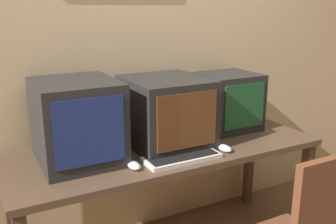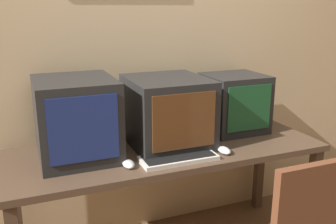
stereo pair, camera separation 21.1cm
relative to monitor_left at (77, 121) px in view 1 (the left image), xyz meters
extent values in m
cube|color=#D1B284|center=(0.50, 0.34, 0.38)|extent=(8.00, 0.05, 2.60)
cube|color=#4C3828|center=(0.50, -0.07, -0.23)|extent=(1.81, 0.65, 0.04)
cube|color=#4C3828|center=(1.36, -0.34, -0.59)|extent=(0.06, 0.06, 0.67)
cube|color=#4C3828|center=(-0.36, 0.21, -0.59)|extent=(0.06, 0.06, 0.67)
cube|color=#4C3828|center=(1.36, 0.21, -0.59)|extent=(0.06, 0.06, 0.67)
cube|color=black|center=(0.00, 0.00, 0.00)|extent=(0.41, 0.47, 0.43)
cube|color=navy|center=(0.00, -0.23, 0.01)|extent=(0.33, 0.01, 0.33)
cube|color=black|center=(0.52, 0.00, -0.02)|extent=(0.44, 0.48, 0.40)
cube|color=#563319|center=(0.52, -0.25, -0.01)|extent=(0.36, 0.01, 0.30)
cube|color=black|center=(1.02, 0.07, -0.03)|extent=(0.37, 0.34, 0.37)
cube|color=#194C28|center=(1.02, -0.10, -0.02)|extent=(0.30, 0.01, 0.28)
cube|color=beige|center=(0.48, -0.26, -0.20)|extent=(0.41, 0.17, 0.02)
cube|color=black|center=(0.48, -0.26, -0.19)|extent=(0.38, 0.14, 0.00)
ellipsoid|color=silver|center=(0.76, -0.27, -0.20)|extent=(0.06, 0.10, 0.04)
ellipsoid|color=silver|center=(0.21, -0.25, -0.20)|extent=(0.06, 0.10, 0.03)
cube|color=#A38456|center=(1.32, 0.13, -0.17)|extent=(0.09, 0.05, 0.10)
cylinder|color=white|center=(1.32, 0.10, -0.17)|extent=(0.07, 0.00, 0.07)
cube|color=brown|center=(0.71, -1.01, -0.22)|extent=(0.39, 0.04, 0.51)
camera|label=1|loc=(-0.45, -1.86, 0.57)|focal=40.00mm
camera|label=2|loc=(-0.26, -1.95, 0.57)|focal=40.00mm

